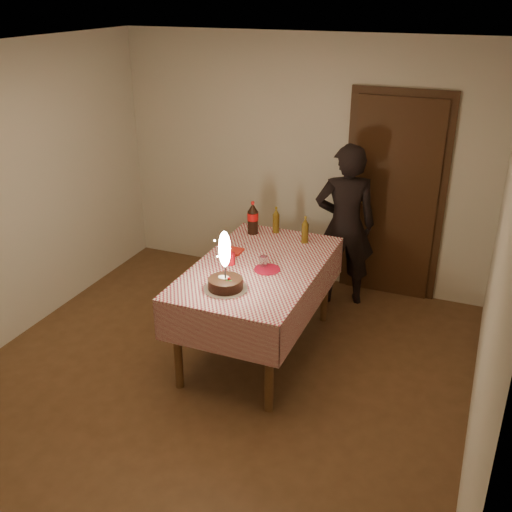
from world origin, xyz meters
name	(u,v)px	position (x,y,z in m)	size (l,w,h in m)	color
ground	(209,386)	(0.00, 0.00, 0.00)	(4.00, 4.50, 0.01)	brown
room_shell	(211,191)	(0.03, 0.08, 1.65)	(4.04, 4.54, 2.62)	beige
dining_table	(258,277)	(0.17, 0.65, 0.73)	(1.02, 1.72, 0.84)	brown
birthday_cake	(225,275)	(0.10, 0.16, 0.96)	(0.34, 0.34, 0.48)	white
red_plate	(267,269)	(0.27, 0.60, 0.85)	(0.22, 0.22, 0.01)	#A50B24
red_cup	(230,259)	(-0.06, 0.58, 0.89)	(0.08, 0.08, 0.10)	red
clear_cup	(263,261)	(0.22, 0.65, 0.89)	(0.07, 0.07, 0.09)	silver
napkin_stack	(234,251)	(-0.14, 0.82, 0.85)	(0.15, 0.15, 0.02)	red
cola_bottle	(253,218)	(-0.15, 1.29, 0.99)	(0.10, 0.10, 0.32)	black
amber_bottle_left	(276,221)	(0.05, 1.40, 0.96)	(0.06, 0.06, 0.25)	#533C0E
amber_bottle_right	(305,230)	(0.38, 1.27, 0.96)	(0.06, 0.06, 0.25)	#533C0E
photographer	(345,225)	(0.61, 1.85, 0.83)	(0.70, 0.58, 1.66)	black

